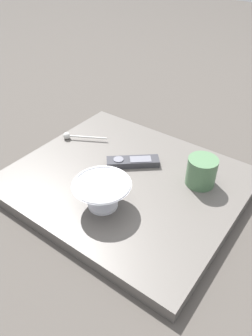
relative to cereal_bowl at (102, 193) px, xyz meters
name	(u,v)px	position (x,y,z in m)	size (l,w,h in m)	color
ground_plane	(126,186)	(-0.13, -0.02, -0.08)	(6.00, 6.00, 0.00)	#47423D
table	(126,182)	(-0.13, -0.02, -0.06)	(0.56, 0.65, 0.03)	#5B5651
cereal_bowl	(102,193)	(0.00, 0.00, 0.00)	(0.15, 0.15, 0.08)	silver
coffee_mug	(201,171)	(-0.24, 0.17, 0.00)	(0.08, 0.08, 0.08)	#4C724C
teaspoon	(72,136)	(-0.19, -0.29, -0.03)	(0.08, 0.14, 0.02)	silver
tv_remote_near	(133,162)	(-0.19, -0.04, -0.03)	(0.14, 0.15, 0.02)	#38383D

